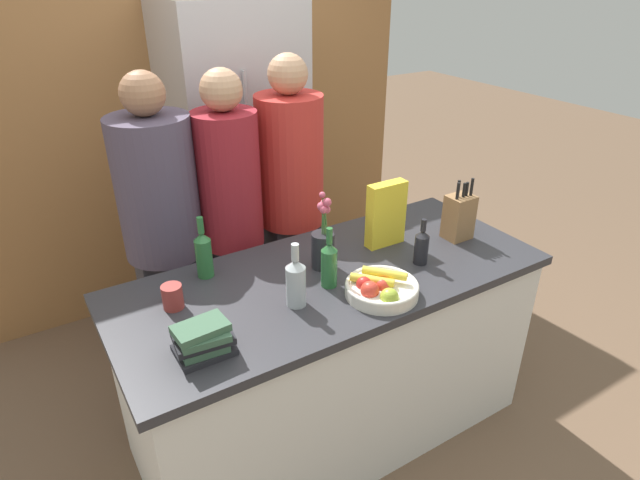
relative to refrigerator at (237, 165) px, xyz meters
The scene contains 17 objects.
ground_plane 1.62m from the refrigerator, 96.48° to the right, with size 14.00×14.00×0.00m, color brown.
kitchen_island 1.41m from the refrigerator, 96.48° to the right, with size 1.86×0.79×0.89m.
back_wall_wood 0.52m from the refrigerator, 112.36° to the left, with size 3.06×0.12×2.60m.
refrigerator is the anchor object (origin of this frame).
fruit_bowl 1.55m from the refrigerator, 92.82° to the right, with size 0.29×0.29×0.10m.
knife_block 1.44m from the refrigerator, 67.84° to the right, with size 0.12×0.10×0.30m.
flower_vase 1.24m from the refrigerator, 96.67° to the right, with size 0.10×0.10×0.35m.
cereal_box 1.22m from the refrigerator, 80.17° to the right, with size 0.19×0.06×0.30m.
coffee_mug 1.43m from the refrigerator, 123.91° to the right, with size 0.08×0.12×0.10m.
book_stack 1.70m from the refrigerator, 117.91° to the right, with size 0.21×0.17×0.12m.
bottle_oil 1.45m from the refrigerator, 80.76° to the right, with size 0.06×0.06×0.21m.
bottle_vinegar 1.20m from the refrigerator, 120.47° to the right, with size 0.07×0.07×0.27m.
bottle_wine 1.47m from the refrigerator, 105.28° to the right, with size 0.08×0.08×0.26m.
bottle_water 1.38m from the refrigerator, 98.57° to the right, with size 0.07×0.07×0.26m.
person_at_sink 0.87m from the refrigerator, 137.91° to the right, with size 0.37×0.37×1.67m.
person_in_blue 0.73m from the refrigerator, 116.14° to the right, with size 0.31×0.31×1.66m.
person_in_red_tee 0.62m from the refrigerator, 86.56° to the right, with size 0.34×0.34×1.69m.
Camera 1 is at (-1.07, -1.62, 2.07)m, focal length 30.00 mm.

